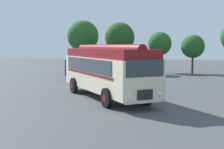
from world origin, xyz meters
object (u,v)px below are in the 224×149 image
(vintage_bus, at_px, (106,69))
(car_mid_left, at_px, (139,71))
(car_near_left, at_px, (113,71))
(box_van, at_px, (86,65))

(vintage_bus, distance_m, car_mid_left, 11.70)
(vintage_bus, distance_m, car_near_left, 11.76)
(box_van, bearing_deg, car_near_left, -15.10)
(vintage_bus, bearing_deg, car_near_left, 102.88)
(car_mid_left, bearing_deg, box_van, 174.01)
(vintage_bus, relative_size, car_near_left, 2.12)
(car_near_left, xyz_separation_m, car_mid_left, (2.76, 0.23, 0.00))
(vintage_bus, xyz_separation_m, box_van, (-5.78, 12.27, -0.53))
(car_mid_left, distance_m, box_van, 5.99)
(car_near_left, height_order, car_mid_left, same)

